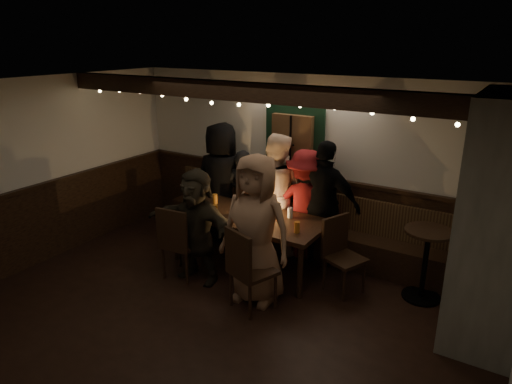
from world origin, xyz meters
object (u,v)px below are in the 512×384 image
Objects in this scene: dining_table at (248,220)px; person_e at (325,204)px; chair_near_left at (177,239)px; person_f at (197,226)px; chair_end at (340,250)px; high_top at (426,256)px; person_b at (243,198)px; chair_near_right at (246,266)px; person_c at (276,193)px; person_g at (256,229)px; person_a at (222,182)px; person_d at (305,205)px.

person_e reaches higher than dining_table.
person_e reaches higher than chair_near_left.
person_f reaches higher than dining_table.
chair_end is 1.05× the size of high_top.
person_b is (-2.78, 0.20, 0.17)m from high_top.
person_f reaches higher than person_b.
dining_table is 1.33m from chair_end.
dining_table is 1.12m from chair_near_right.
person_b is at bearing -2.83° from person_c.
person_c is (0.54, 0.06, 0.15)m from person_b.
person_b is (0.11, 1.41, 0.18)m from chair_near_left.
person_g reaches higher than dining_table.
person_b is 0.56m from person_c.
chair_near_left is 0.68× the size of person_b.
person_a is (-3.18, 0.20, 0.36)m from high_top.
person_b is 1.01m from person_d.
dining_table is 1.17× the size of person_g.
person_e is 1.35m from person_g.
person_g is at bearing 80.42° from person_e.
chair_near_left is 0.66× the size of person_f.
person_b is 1.34m from person_e.
person_c is 0.48m from person_d.
high_top is at bearing 26.92° from person_g.
person_d is 0.87× the size of person_g.
chair_near_right is at bearing 79.86° from person_d.
person_b is 0.83× the size of person_c.
person_b reaches higher than chair_end.
high_top is 1.50m from person_e.
dining_table is 2.09× the size of chair_near_right.
person_a is at bearing 133.17° from chair_near_right.
person_c reaches higher than chair_near_left.
dining_table is 1.21× the size of person_e.
chair_near_right is at bearing -141.16° from high_top.
chair_near_right is at bearing 117.39° from person_b.
dining_table is at bearing 62.47° from person_f.
chair_near_right is 1.07× the size of chair_end.
person_d is 1.63m from person_f.
dining_table is 1.20× the size of person_c.
person_f reaches higher than chair_near_right.
high_top is 0.49× the size of person_a.
person_e is at bearing 159.89° from person_d.
person_d is (-1.77, 0.28, 0.23)m from high_top.
person_d reaches higher than chair_near_left.
person_d is (-0.79, 0.60, 0.26)m from chair_end.
chair_end is at bearing 157.47° from person_a.
person_e is 1.79m from person_f.
person_a reaches higher than person_g.
person_b is at bearing -7.64° from person_d.
person_c is (-2.24, 0.25, 0.32)m from high_top.
dining_table is at bearing 135.71° from person_a.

